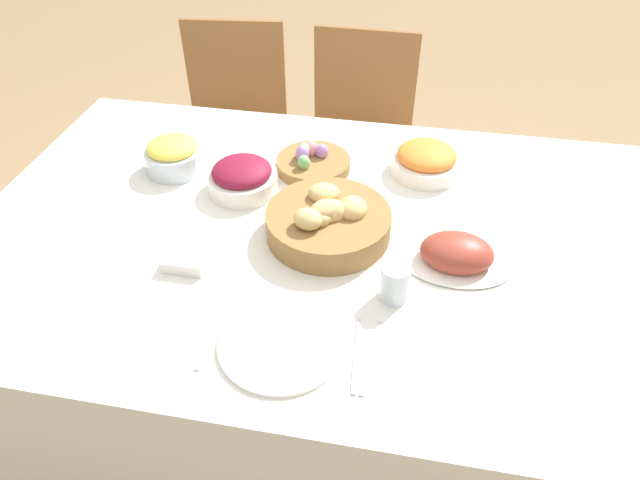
# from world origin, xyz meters

# --- Properties ---
(ground_plane) EXTENTS (12.00, 12.00, 0.00)m
(ground_plane) POSITION_xyz_m (0.00, 0.00, 0.00)
(ground_plane) COLOR #937551
(dining_table) EXTENTS (1.86, 1.18, 0.77)m
(dining_table) POSITION_xyz_m (0.00, 0.00, 0.39)
(dining_table) COLOR silver
(dining_table) RESTS_ON ground
(chair_far_center) EXTENTS (0.43, 0.43, 0.91)m
(chair_far_center) POSITION_xyz_m (-0.02, 0.95, 0.50)
(chair_far_center) COLOR brown
(chair_far_center) RESTS_ON ground
(chair_far_left) EXTENTS (0.46, 0.46, 0.91)m
(chair_far_left) POSITION_xyz_m (-0.56, 0.95, 0.50)
(chair_far_left) COLOR brown
(chair_far_left) RESTS_ON ground
(bread_basket) EXTENTS (0.32, 0.32, 0.12)m
(bread_basket) POSITION_xyz_m (0.01, -0.02, 0.82)
(bread_basket) COLOR olive
(bread_basket) RESTS_ON dining_table
(egg_basket) EXTENTS (0.22, 0.22, 0.08)m
(egg_basket) POSITION_xyz_m (-0.08, 0.28, 0.80)
(egg_basket) COLOR olive
(egg_basket) RESTS_ON dining_table
(ham_platter) EXTENTS (0.27, 0.19, 0.08)m
(ham_platter) POSITION_xyz_m (0.33, -0.07, 0.80)
(ham_platter) COLOR silver
(ham_platter) RESTS_ON dining_table
(pineapple_bowl) EXTENTS (0.17, 0.17, 0.10)m
(pineapple_bowl) POSITION_xyz_m (-0.48, 0.20, 0.82)
(pineapple_bowl) COLOR silver
(pineapple_bowl) RESTS_ON dining_table
(beet_salad_bowl) EXTENTS (0.20, 0.20, 0.09)m
(beet_salad_bowl) POSITION_xyz_m (-0.26, 0.13, 0.82)
(beet_salad_bowl) COLOR silver
(beet_salad_bowl) RESTS_ON dining_table
(carrot_bowl) EXTENTS (0.20, 0.20, 0.09)m
(carrot_bowl) POSITION_xyz_m (0.24, 0.32, 0.81)
(carrot_bowl) COLOR silver
(carrot_bowl) RESTS_ON dining_table
(dinner_plate) EXTENTS (0.27, 0.27, 0.01)m
(dinner_plate) POSITION_xyz_m (-0.02, -0.39, 0.78)
(dinner_plate) COLOR silver
(dinner_plate) RESTS_ON dining_table
(fork) EXTENTS (0.02, 0.19, 0.00)m
(fork) POSITION_xyz_m (-0.18, -0.39, 0.78)
(fork) COLOR silver
(fork) RESTS_ON dining_table
(knife) EXTENTS (0.02, 0.19, 0.00)m
(knife) POSITION_xyz_m (0.14, -0.39, 0.78)
(knife) COLOR silver
(knife) RESTS_ON dining_table
(spoon) EXTENTS (0.02, 0.19, 0.00)m
(spoon) POSITION_xyz_m (0.17, -0.39, 0.78)
(spoon) COLOR silver
(spoon) RESTS_ON dining_table
(drinking_cup) EXTENTS (0.07, 0.07, 0.09)m
(drinking_cup) POSITION_xyz_m (0.20, -0.21, 0.82)
(drinking_cup) COLOR silver
(drinking_cup) RESTS_ON dining_table
(butter_dish) EXTENTS (0.10, 0.06, 0.03)m
(butter_dish) POSITION_xyz_m (-0.30, -0.20, 0.79)
(butter_dish) COLOR silver
(butter_dish) RESTS_ON dining_table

